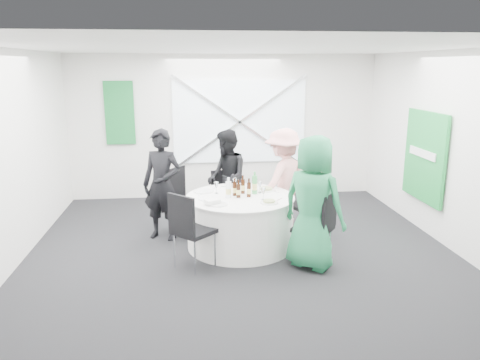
{
  "coord_description": "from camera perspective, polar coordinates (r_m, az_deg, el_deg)",
  "views": [
    {
      "loc": [
        -0.72,
        -6.19,
        2.58
      ],
      "look_at": [
        0.0,
        0.2,
        1.0
      ],
      "focal_mm": 35.0,
      "sensor_mm": 36.0,
      "label": 1
    }
  ],
  "objects": [
    {
      "name": "floor",
      "position": [
        6.74,
        0.19,
        -8.69
      ],
      "size": [
        6.0,
        6.0,
        0.0
      ],
      "primitive_type": "plane",
      "color": "black",
      "rests_on": "ground"
    },
    {
      "name": "ceiling",
      "position": [
        6.24,
        0.21,
        15.83
      ],
      "size": [
        6.0,
        6.0,
        0.0
      ],
      "primitive_type": "plane",
      "rotation": [
        3.14,
        0.0,
        0.0
      ],
      "color": "silver",
      "rests_on": "wall_back"
    },
    {
      "name": "wall_back",
      "position": [
        9.29,
        -1.94,
        6.49
      ],
      "size": [
        6.0,
        0.0,
        6.0
      ],
      "primitive_type": "plane",
      "rotation": [
        1.57,
        0.0,
        0.0
      ],
      "color": "white",
      "rests_on": "floor"
    },
    {
      "name": "wall_front",
      "position": [
        3.48,
        5.94,
        -6.09
      ],
      "size": [
        6.0,
        0.0,
        6.0
      ],
      "primitive_type": "plane",
      "rotation": [
        -1.57,
        0.0,
        0.0
      ],
      "color": "white",
      "rests_on": "floor"
    },
    {
      "name": "wall_left",
      "position": [
        6.7,
        -26.22,
        2.24
      ],
      "size": [
        0.0,
        6.0,
        6.0
      ],
      "primitive_type": "plane",
      "rotation": [
        1.57,
        0.0,
        1.57
      ],
      "color": "white",
      "rests_on": "floor"
    },
    {
      "name": "wall_right",
      "position": [
        7.32,
        24.28,
        3.3
      ],
      "size": [
        0.0,
        6.0,
        6.0
      ],
      "primitive_type": "plane",
      "rotation": [
        1.57,
        0.0,
        -1.57
      ],
      "color": "white",
      "rests_on": "floor"
    },
    {
      "name": "window_panel",
      "position": [
        9.27,
        -0.06,
        7.11
      ],
      "size": [
        2.6,
        0.03,
        1.6
      ],
      "primitive_type": "cube",
      "color": "white",
      "rests_on": "wall_back"
    },
    {
      "name": "window_brace_a",
      "position": [
        9.23,
        -0.04,
        7.08
      ],
      "size": [
        2.63,
        0.05,
        1.84
      ],
      "primitive_type": "cube",
      "rotation": [
        0.0,
        0.97,
        0.0
      ],
      "color": "silver",
      "rests_on": "window_panel"
    },
    {
      "name": "window_brace_b",
      "position": [
        9.23,
        -0.04,
        7.08
      ],
      "size": [
        2.63,
        0.05,
        1.84
      ],
      "primitive_type": "cube",
      "rotation": [
        0.0,
        -0.97,
        0.0
      ],
      "color": "silver",
      "rests_on": "window_panel"
    },
    {
      "name": "green_banner",
      "position": [
        9.27,
        -14.47,
        7.92
      ],
      "size": [
        0.55,
        0.04,
        1.2
      ],
      "primitive_type": "cube",
      "color": "#13602A",
      "rests_on": "wall_back"
    },
    {
      "name": "green_sign",
      "position": [
        7.83,
        21.57,
        2.69
      ],
      "size": [
        0.05,
        1.2,
        1.4
      ],
      "primitive_type": "cube",
      "color": "#1A8F38",
      "rests_on": "wall_right"
    },
    {
      "name": "banquet_table",
      "position": [
        6.79,
        0.0,
        -5.08
      ],
      "size": [
        1.56,
        1.56,
        0.76
      ],
      "color": "silver",
      "rests_on": "floor"
    },
    {
      "name": "chair_back",
      "position": [
        7.8,
        -2.01,
        -1.58
      ],
      "size": [
        0.45,
        0.46,
        0.88
      ],
      "rotation": [
        0.0,
        0.0,
        0.13
      ],
      "color": "black",
      "rests_on": "floor"
    },
    {
      "name": "chair_back_left",
      "position": [
        7.37,
        -7.13,
        -1.84
      ],
      "size": [
        0.66,
        0.66,
        1.03
      ],
      "rotation": [
        0.0,
        0.0,
        0.87
      ],
      "color": "black",
      "rests_on": "floor"
    },
    {
      "name": "chair_back_right",
      "position": [
        7.33,
        8.5,
        -2.28
      ],
      "size": [
        0.57,
        0.56,
        0.96
      ],
      "rotation": [
        0.0,
        0.0,
        -1.22
      ],
      "color": "black",
      "rests_on": "floor"
    },
    {
      "name": "chair_front_right",
      "position": [
        6.21,
        9.7,
        -5.1
      ],
      "size": [
        0.64,
        0.64,
        1.0
      ],
      "rotation": [
        0.0,
        0.0,
        4.05
      ],
      "color": "black",
      "rests_on": "floor"
    },
    {
      "name": "chair_front_left",
      "position": [
        6.0,
        -6.25,
        -5.49
      ],
      "size": [
        0.66,
        0.66,
        1.02
      ],
      "rotation": [
        0.0,
        0.0,
        2.34
      ],
      "color": "black",
      "rests_on": "floor"
    },
    {
      "name": "person_man_back_left",
      "position": [
        7.1,
        -9.47,
        -0.58
      ],
      "size": [
        0.72,
        0.61,
        1.68
      ],
      "primitive_type": "imported",
      "rotation": [
        0.0,
        0.0,
        -0.4
      ],
      "color": "black",
      "rests_on": "floor"
    },
    {
      "name": "person_man_back",
      "position": [
        7.64,
        -1.63,
        0.26
      ],
      "size": [
        0.5,
        0.81,
        1.58
      ],
      "primitive_type": "imported",
      "rotation": [
        0.0,
        0.0,
        -1.47
      ],
      "color": "black",
      "rests_on": "floor"
    },
    {
      "name": "person_woman_pink",
      "position": [
        7.41,
        5.31,
        -0.01
      ],
      "size": [
        1.12,
        1.06,
        1.64
      ],
      "primitive_type": "imported",
      "rotation": [
        0.0,
        0.0,
        -2.44
      ],
      "color": "#F8A5A1",
      "rests_on": "floor"
    },
    {
      "name": "person_woman_green",
      "position": [
        6.05,
        8.89,
        -2.76
      ],
      "size": [
        1.0,
        0.99,
        1.74
      ],
      "primitive_type": "imported",
      "rotation": [
        0.0,
        0.0,
        2.39
      ],
      "color": "#23814E",
      "rests_on": "floor"
    },
    {
      "name": "plate_back",
      "position": [
        7.24,
        -0.76,
        -0.7
      ],
      "size": [
        0.25,
        0.25,
        0.01
      ],
      "color": "white",
      "rests_on": "banquet_table"
    },
    {
      "name": "plate_back_left",
      "position": [
        6.95,
        -4.46,
        -1.36
      ],
      "size": [
        0.3,
        0.3,
        0.01
      ],
      "color": "white",
      "rests_on": "banquet_table"
    },
    {
      "name": "plate_back_right",
      "position": [
        7.01,
        3.22,
        -1.13
      ],
      "size": [
        0.28,
        0.28,
        0.04
      ],
      "color": "white",
      "rests_on": "banquet_table"
    },
    {
      "name": "plate_front_right",
      "position": [
        6.37,
        3.57,
        -2.68
      ],
      "size": [
        0.25,
        0.25,
        0.04
      ],
      "color": "white",
      "rests_on": "banquet_table"
    },
    {
      "name": "plate_front_left",
      "position": [
        6.28,
        -2.65,
        -2.98
      ],
      "size": [
        0.25,
        0.25,
        0.01
      ],
      "color": "white",
      "rests_on": "banquet_table"
    },
    {
      "name": "napkin",
      "position": [
        6.29,
        -3.41,
        -2.63
      ],
      "size": [
        0.23,
        0.2,
        0.05
      ],
      "primitive_type": "cube",
      "rotation": [
        0.0,
        0.0,
        0.49
      ],
      "color": "silver",
      "rests_on": "plate_front_left"
    },
    {
      "name": "beer_bottle_a",
      "position": [
        6.7,
        -0.67,
        -1.1
      ],
      "size": [
        0.06,
        0.06,
        0.26
      ],
      "color": "#37180A",
      "rests_on": "banquet_table"
    },
    {
      "name": "beer_bottle_b",
      "position": [
        6.8,
        0.36,
        -0.79
      ],
      "size": [
        0.06,
        0.06,
        0.27
      ],
      "color": "#37180A",
      "rests_on": "banquet_table"
    },
    {
      "name": "beer_bottle_c",
      "position": [
        6.63,
        1.09,
        -1.2
      ],
      "size": [
        0.06,
        0.06,
        0.27
      ],
      "color": "#37180A",
      "rests_on": "banquet_table"
    },
    {
      "name": "beer_bottle_d",
      "position": [
        6.59,
        -0.2,
        -1.32
      ],
      "size": [
        0.06,
        0.06,
        0.26
      ],
      "color": "#37180A",
      "rests_on": "banquet_table"
    },
    {
      "name": "green_water_bottle",
      "position": [
        6.79,
        1.79,
        -0.61
      ],
      "size": [
        0.08,
        0.08,
        0.33
      ],
      "color": "green",
      "rests_on": "banquet_table"
    },
    {
      "name": "clear_water_bottle",
      "position": [
        6.59,
        -1.42,
        -1.19
      ],
      "size": [
        0.08,
        0.08,
        0.29
      ],
      "color": "white",
      "rests_on": "banquet_table"
    },
    {
      "name": "wine_glass_a",
      "position": [
        6.99,
        1.88,
        -0.24
      ],
      "size": [
        0.07,
        0.07,
        0.17
      ],
      "color": "white",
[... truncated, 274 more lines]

